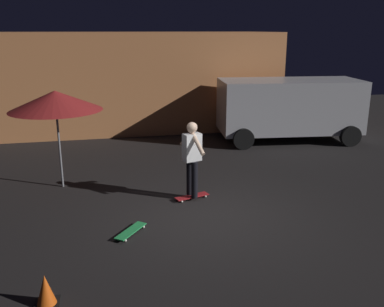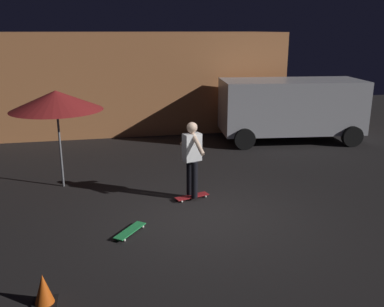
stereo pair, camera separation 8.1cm
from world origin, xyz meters
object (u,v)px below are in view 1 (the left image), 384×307
(parked_van, at_px, (289,106))
(traffic_cone, at_px, (46,292))
(patio_umbrella, at_px, (55,101))
(skateboard_ridden, at_px, (192,196))
(skateboard_spare, at_px, (131,231))
(skater, at_px, (192,154))

(parked_van, relative_size, traffic_cone, 10.39)
(patio_umbrella, height_order, skateboard_ridden, patio_umbrella)
(patio_umbrella, bearing_deg, skateboard_ridden, -26.08)
(patio_umbrella, xyz_separation_m, skateboard_spare, (1.40, -2.81, -2.02))
(patio_umbrella, xyz_separation_m, skateboard_ridden, (2.86, -1.40, -2.02))
(skater, relative_size, traffic_cone, 3.63)
(traffic_cone, bearing_deg, skateboard_ridden, 50.25)
(parked_van, bearing_deg, patio_umbrella, -156.88)
(skateboard_ridden, relative_size, skater, 0.48)
(skateboard_ridden, distance_m, traffic_cone, 4.29)
(skateboard_ridden, bearing_deg, patio_umbrella, 153.92)
(skateboard_spare, distance_m, traffic_cone, 2.28)
(skater, bearing_deg, traffic_cone, -129.75)
(skateboard_spare, distance_m, skater, 2.26)
(patio_umbrella, bearing_deg, skateboard_spare, -63.54)
(skateboard_ridden, xyz_separation_m, skater, (0.00, -0.00, 0.98))
(skateboard_ridden, xyz_separation_m, skateboard_spare, (-1.46, -1.41, 0.00))
(skateboard_ridden, height_order, skater, skater)
(parked_van, distance_m, patio_umbrella, 7.83)
(parked_van, bearing_deg, traffic_cone, -132.22)
(skateboard_ridden, distance_m, skater, 0.98)
(skater, height_order, traffic_cone, skater)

